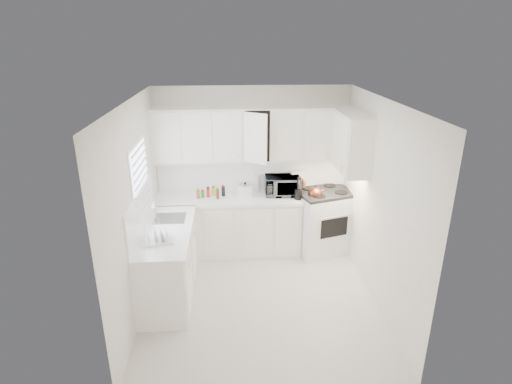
{
  "coord_description": "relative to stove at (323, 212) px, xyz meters",
  "views": [
    {
      "loc": [
        -0.35,
        -4.68,
        3.29
      ],
      "look_at": [
        0.0,
        0.7,
        1.25
      ],
      "focal_mm": 29.09,
      "sensor_mm": 36.0,
      "label": 1
    }
  ],
  "objects": [
    {
      "name": "countertop_back",
      "position": [
        -1.5,
        0.01,
        0.27
      ],
      "size": [
        2.24,
        0.64,
        0.05
      ],
      "primitive_type": "cube",
      "color": "white",
      "rests_on": "lower_cabinets_back"
    },
    {
      "name": "wall_front",
      "position": [
        -1.11,
        -2.88,
        0.65
      ],
      "size": [
        3.0,
        0.0,
        3.0
      ],
      "primitive_type": "plane",
      "rotation": [
        -1.57,
        0.0,
        0.0
      ],
      "color": "white",
      "rests_on": "ground"
    },
    {
      "name": "frying_pan",
      "position": [
        0.18,
        0.16,
        0.31
      ],
      "size": [
        0.3,
        0.45,
        0.04
      ],
      "primitive_type": null,
      "rotation": [
        0.0,
        0.0,
        -0.14
      ],
      "color": "black",
      "rests_on": "stove"
    },
    {
      "name": "lower_cabinets_back",
      "position": [
        -1.5,
        0.02,
        -0.2
      ],
      "size": [
        2.22,
        0.6,
        0.9
      ],
      "primitive_type": null,
      "color": "white",
      "rests_on": "floor"
    },
    {
      "name": "backsplash_back",
      "position": [
        -1.11,
        0.31,
        0.57
      ],
      "size": [
        2.98,
        0.02,
        0.55
      ],
      "primitive_type": "cube",
      "color": "white",
      "rests_on": "wall_back"
    },
    {
      "name": "spice_left_4",
      "position": [
        -1.66,
        0.14,
        0.36
      ],
      "size": [
        0.06,
        0.06,
        0.13
      ],
      "primitive_type": "cylinder",
      "color": "#593019",
      "rests_on": "countertop_back"
    },
    {
      "name": "countertop_left",
      "position": [
        -2.3,
        -1.08,
        0.27
      ],
      "size": [
        0.64,
        1.62,
        0.05
      ],
      "primitive_type": "cube",
      "color": "white",
      "rests_on": "lower_cabinets_left"
    },
    {
      "name": "sauce_right_2",
      "position": [
        -0.42,
        0.18,
        0.39
      ],
      "size": [
        0.06,
        0.06,
        0.19
      ],
      "primitive_type": "cylinder",
      "color": "#593019",
      "rests_on": "countertop_back"
    },
    {
      "name": "sink",
      "position": [
        -2.3,
        -0.73,
        0.42
      ],
      "size": [
        0.42,
        0.38,
        0.3
      ],
      "primitive_type": null,
      "color": "gray",
      "rests_on": "countertop_left"
    },
    {
      "name": "window_blinds",
      "position": [
        -2.59,
        -0.93,
        0.9
      ],
      "size": [
        0.06,
        0.96,
        1.06
      ],
      "primitive_type": null,
      "color": "white",
      "rests_on": "wall_left"
    },
    {
      "name": "lower_cabinets_left",
      "position": [
        -2.31,
        -1.08,
        -0.2
      ],
      "size": [
        0.6,
        1.6,
        0.9
      ],
      "primitive_type": null,
      "color": "white",
      "rests_on": "floor"
    },
    {
      "name": "sauce_right_1",
      "position": [
        -0.47,
        0.12,
        0.39
      ],
      "size": [
        0.06,
        0.06,
        0.19
      ],
      "primitive_type": "cylinder",
      "color": "gold",
      "rests_on": "countertop_back"
    },
    {
      "name": "wall_right",
      "position": [
        0.39,
        -1.28,
        0.65
      ],
      "size": [
        0.0,
        3.2,
        3.2
      ],
      "primitive_type": "plane",
      "rotation": [
        1.57,
        0.0,
        -1.57
      ],
      "color": "white",
      "rests_on": "ground"
    },
    {
      "name": "spice_left_2",
      "position": [
        -1.81,
        0.14,
        0.36
      ],
      "size": [
        0.06,
        0.06,
        0.13
      ],
      "primitive_type": "cylinder",
      "color": "red",
      "rests_on": "countertop_back"
    },
    {
      "name": "utensil_crock",
      "position": [
        -0.43,
        -0.14,
        0.48
      ],
      "size": [
        0.15,
        0.15,
        0.37
      ],
      "primitive_type": null,
      "rotation": [
        0.0,
        0.0,
        0.22
      ],
      "color": "black",
      "rests_on": "countertop_back"
    },
    {
      "name": "sauce_right_3",
      "position": [
        -0.36,
        0.12,
        0.39
      ],
      "size": [
        0.06,
        0.06,
        0.19
      ],
      "primitive_type": "cylinder",
      "color": "black",
      "rests_on": "countertop_back"
    },
    {
      "name": "microwave",
      "position": [
        -0.65,
        0.07,
        0.48
      ],
      "size": [
        0.54,
        0.3,
        0.36
      ],
      "primitive_type": "imported",
      "rotation": [
        0.0,
        0.0,
        -0.01
      ],
      "color": "gray",
      "rests_on": "countertop_back"
    },
    {
      "name": "dish_rack",
      "position": [
        -2.36,
        -1.41,
        0.39
      ],
      "size": [
        0.41,
        0.34,
        0.2
      ],
      "primitive_type": null,
      "rotation": [
        0.0,
        0.0,
        0.22
      ],
      "color": "white",
      "rests_on": "countertop_left"
    },
    {
      "name": "wall_back",
      "position": [
        -1.11,
        0.32,
        0.65
      ],
      "size": [
        3.0,
        0.0,
        3.0
      ],
      "primitive_type": "plane",
      "rotation": [
        1.57,
        0.0,
        0.0
      ],
      "color": "white",
      "rests_on": "ground"
    },
    {
      "name": "backsplash_left",
      "position": [
        -2.6,
        -1.08,
        0.57
      ],
      "size": [
        0.02,
        1.6,
        0.55
      ],
      "primitive_type": "cube",
      "color": "white",
      "rests_on": "wall_left"
    },
    {
      "name": "spice_left_5",
      "position": [
        -1.58,
        0.05,
        0.36
      ],
      "size": [
        0.06,
        0.06,
        0.13
      ],
      "primitive_type": "cylinder",
      "color": "black",
      "rests_on": "countertop_back"
    },
    {
      "name": "sauce_right_4",
      "position": [
        -0.31,
        0.18,
        0.39
      ],
      "size": [
        0.06,
        0.06,
        0.19
      ],
      "primitive_type": "cylinder",
      "color": "#955928",
      "rests_on": "countertop_back"
    },
    {
      "name": "upper_cabinets_right",
      "position": [
        0.23,
        -0.46,
        0.85
      ],
      "size": [
        0.33,
        0.9,
        0.8
      ],
      "primitive_type": null,
      "color": "white",
      "rests_on": "wall_right"
    },
    {
      "name": "tea_kettle",
      "position": [
        -0.18,
        -0.16,
        0.41
      ],
      "size": [
        0.27,
        0.23,
        0.24
      ],
      "primitive_type": null,
      "rotation": [
        0.0,
        0.0,
        -0.04
      ],
      "color": "maroon",
      "rests_on": "stove"
    },
    {
      "name": "spice_left_0",
      "position": [
        -1.96,
        0.14,
        0.36
      ],
      "size": [
        0.06,
        0.06,
        0.13
      ],
      "primitive_type": "cylinder",
      "color": "#955928",
      "rests_on": "countertop_back"
    },
    {
      "name": "upper_cabinets_back",
      "position": [
        -1.11,
        0.15,
        0.85
      ],
      "size": [
        3.0,
        0.33,
        0.8
      ],
      "primitive_type": null,
      "color": "white",
      "rests_on": "wall_back"
    },
    {
      "name": "stove",
      "position": [
        0.0,
        0.0,
        0.0
      ],
      "size": [
        1.02,
        0.92,
        1.31
      ],
      "primitive_type": null,
      "rotation": [
        0.0,
        0.0,
        0.31
      ],
      "color": "white",
      "rests_on": "floor"
    },
    {
      "name": "ceiling",
      "position": [
        -1.11,
        -1.28,
        1.95
      ],
      "size": [
        3.2,
        3.2,
        0.0
      ],
      "primitive_type": "plane",
      "rotation": [
        3.14,
        0.0,
        0.0
      ],
      "color": "white",
      "rests_on": "ground"
    },
    {
      "name": "rice_cooker",
      "position": [
        -1.23,
        0.01,
        0.41
      ],
      "size": [
        0.3,
        0.3,
        0.24
      ],
      "primitive_type": null,
      "rotation": [
        0.0,
        0.0,
        -0.33
      ],
      "color": "white",
      "rests_on": "countertop_back"
    },
    {
      "name": "spice_left_1",
      "position": [
        -1.88,
        0.05,
        0.36
      ],
      "size": [
        0.06,
        0.06,
        0.13
      ],
      "primitive_type": "cylinder",
      "color": "#377A28",
      "rests_on": "countertop_back"
    },
    {
      "name": "floor",
      "position": [
        -1.11,
        -1.28,
        -0.65
      ],
      "size": [
        3.2,
        3.2,
        0.0
      ],
      "primitive_type": "plane",
      "color": "silver",
      "rests_on": "ground"
    },
    {
      "name": "spice_left_3",
      "position": [
        -1.73,
        0.05,
        0.36
      ],
      "size": [
        0.06,
        0.06,
        0.13
      ],
      "primitive_type": "cylinder",
      "color": "gold",
      "rests_on": "countertop_back"
    },
    {
      "name": "sauce_right_0",
      "position": [
        -0.53,
        0.18,
        0.39
      ],
      "size": [
        0.06,
        0.06,
        0.19
      ],
      "primitive_type": "cylinder",
      "color": "red",
      "rests_on": "countertop_back"
    },
    {
      "name": "paper_towel",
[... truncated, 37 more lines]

